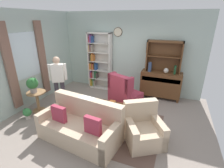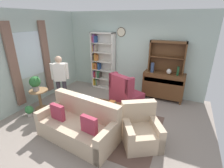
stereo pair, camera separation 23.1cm
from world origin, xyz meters
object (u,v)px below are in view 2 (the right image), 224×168
(sideboard, at_px, (163,85))
(potted_plant_large, at_px, (35,82))
(bookshelf, at_px, (101,62))
(wingback_chair, at_px, (125,95))
(potted_plant_small, at_px, (29,110))
(bottle_wine, at_px, (178,71))
(coffee_table, at_px, (109,107))
(couch_floral, at_px, (79,125))
(plant_stand, at_px, (40,97))
(person_reading, at_px, (60,78))
(armchair_floral, at_px, (141,131))
(sideboard_hutch, at_px, (168,53))
(vase_tall, at_px, (152,68))
(vase_round, at_px, (169,71))
(book_stack, at_px, (112,102))

(sideboard, bearing_deg, potted_plant_large, -144.77)
(bookshelf, xyz_separation_m, wingback_chair, (1.39, -1.10, -0.63))
(potted_plant_small, bearing_deg, wingback_chair, 36.81)
(bottle_wine, height_order, coffee_table, bottle_wine)
(couch_floral, xyz_separation_m, potted_plant_large, (-1.83, 0.53, 0.55))
(plant_stand, xyz_separation_m, person_reading, (0.43, 0.49, 0.53))
(person_reading, bearing_deg, armchair_floral, -13.64)
(sideboard_hutch, xyz_separation_m, plant_stand, (-3.19, -2.34, -1.18))
(wingback_chair, bearing_deg, vase_tall, 58.56)
(sideboard_hutch, bearing_deg, person_reading, -146.22)
(bottle_wine, bearing_deg, wingback_chair, -145.53)
(vase_tall, bearing_deg, sideboard, 11.63)
(sideboard_hutch, distance_m, person_reading, 3.39)
(sideboard_hutch, xyz_separation_m, bottle_wine, (0.39, -0.20, -0.50))
(wingback_chair, bearing_deg, potted_plant_small, -143.19)
(bookshelf, bearing_deg, wingback_chair, -38.55)
(wingback_chair, relative_size, person_reading, 0.67)
(sideboard, relative_size, plant_stand, 2.12)
(sideboard_hutch, distance_m, vase_round, 0.60)
(person_reading, bearing_deg, sideboard_hutch, 33.78)
(bookshelf, relative_size, person_reading, 1.35)
(sideboard, height_order, sideboard_hutch, sideboard_hutch)
(coffee_table, bearing_deg, bottle_wine, 49.56)
(vase_tall, bearing_deg, bottle_wine, -0.66)
(plant_stand, bearing_deg, bottle_wine, 30.85)
(couch_floral, distance_m, plant_stand, 1.90)
(bookshelf, height_order, book_stack, bookshelf)
(sideboard, distance_m, coffee_table, 2.15)
(potted_plant_large, xyz_separation_m, book_stack, (2.16, 0.52, -0.41))
(bookshelf, xyz_separation_m, vase_round, (2.48, -0.15, -0.01))
(wingback_chair, bearing_deg, sideboard_hutch, 49.49)
(couch_floral, distance_m, person_reading, 1.84)
(vase_tall, bearing_deg, vase_round, 1.49)
(vase_round, relative_size, book_stack, 0.81)
(bottle_wine, distance_m, person_reading, 3.56)
(sideboard_hutch, distance_m, potted_plant_large, 4.06)
(couch_floral, relative_size, plant_stand, 3.09)
(bookshelf, xyz_separation_m, armchair_floral, (2.27, -2.48, -0.72))
(sideboard, distance_m, potted_plant_large, 3.95)
(potted_plant_small, bearing_deg, potted_plant_large, 97.54)
(sideboard, height_order, couch_floral, sideboard)
(book_stack, bearing_deg, coffee_table, -118.93)
(vase_tall, bearing_deg, person_reading, -145.04)
(sideboard, bearing_deg, vase_round, -27.17)
(sideboard_hutch, bearing_deg, coffee_table, -119.48)
(vase_round, distance_m, person_reading, 3.34)
(plant_stand, bearing_deg, potted_plant_small, -86.16)
(vase_tall, height_order, couch_floral, vase_tall)
(plant_stand, bearing_deg, coffee_table, 10.56)
(couch_floral, height_order, coffee_table, couch_floral)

